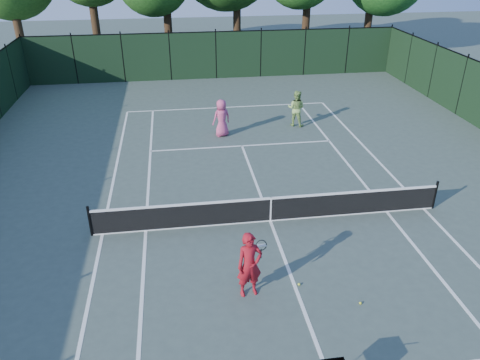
{
  "coord_description": "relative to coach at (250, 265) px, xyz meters",
  "views": [
    {
      "loc": [
        -2.92,
        -12.97,
        8.47
      ],
      "look_at": [
        -0.88,
        1.0,
        1.1
      ],
      "focal_mm": 35.0,
      "sensor_mm": 36.0,
      "label": 1
    }
  ],
  "objects": [
    {
      "name": "sideline_doubles_right",
      "position": [
        6.76,
        3.42,
        -0.93
      ],
      "size": [
        0.1,
        23.77,
        0.01
      ],
      "primitive_type": "cube",
      "color": "white",
      "rests_on": "ground"
    },
    {
      "name": "fence_far",
      "position": [
        1.28,
        21.42,
        0.56
      ],
      "size": [
        24.0,
        0.05,
        3.0
      ],
      "primitive_type": "cube",
      "color": "black",
      "rests_on": "ground"
    },
    {
      "name": "loose_ball_near_cart",
      "position": [
        2.78,
        -0.84,
        -0.9
      ],
      "size": [
        0.07,
        0.07,
        0.07
      ],
      "primitive_type": "sphere",
      "color": "gold",
      "rests_on": "ground"
    },
    {
      "name": "player_green",
      "position": [
        4.32,
        12.02,
        -0.04
      ],
      "size": [
        1.09,
        1.01,
        1.8
      ],
      "rotation": [
        0.0,
        0.0,
        2.65
      ],
      "color": "#8BB359",
      "rests_on": "ground"
    },
    {
      "name": "tennis_net",
      "position": [
        1.28,
        3.42,
        -0.46
      ],
      "size": [
        11.69,
        0.09,
        1.06
      ],
      "color": "black",
      "rests_on": "ground"
    },
    {
      "name": "sideline_singles_left",
      "position": [
        -2.84,
        3.42,
        -0.93
      ],
      "size": [
        0.1,
        23.77,
        0.01
      ],
      "primitive_type": "cube",
      "color": "white",
      "rests_on": "ground"
    },
    {
      "name": "sideline_doubles_left",
      "position": [
        -4.21,
        3.42,
        -0.93
      ],
      "size": [
        0.1,
        23.77,
        0.01
      ],
      "primitive_type": "cube",
      "color": "white",
      "rests_on": "ground"
    },
    {
      "name": "service_line_far",
      "position": [
        1.28,
        9.82,
        -0.93
      ],
      "size": [
        8.23,
        0.1,
        0.01
      ],
      "primitive_type": "cube",
      "color": "white",
      "rests_on": "ground"
    },
    {
      "name": "baseline_far",
      "position": [
        1.28,
        15.31,
        -0.93
      ],
      "size": [
        10.97,
        0.1,
        0.01
      ],
      "primitive_type": "cube",
      "color": "white",
      "rests_on": "ground"
    },
    {
      "name": "sideline_singles_right",
      "position": [
        5.39,
        3.42,
        -0.93
      ],
      "size": [
        0.1,
        23.77,
        0.01
      ],
      "primitive_type": "cube",
      "color": "white",
      "rests_on": "ground"
    },
    {
      "name": "loose_ball_midcourt",
      "position": [
        1.4,
        0.11,
        -0.9
      ],
      "size": [
        0.07,
        0.07,
        0.07
      ],
      "primitive_type": "sphere",
      "color": "#DEF331",
      "rests_on": "ground"
    },
    {
      "name": "player_pink",
      "position": [
        0.51,
        11.19,
        -0.05
      ],
      "size": [
        1.01,
        0.83,
        1.78
      ],
      "rotation": [
        0.0,
        0.0,
        3.49
      ],
      "color": "#CB4778",
      "rests_on": "ground"
    },
    {
      "name": "ground",
      "position": [
        1.28,
        3.42,
        -0.94
      ],
      "size": [
        90.0,
        90.0,
        0.0
      ],
      "primitive_type": "plane",
      "color": "#425047",
      "rests_on": "ground"
    },
    {
      "name": "coach",
      "position": [
        0.0,
        0.0,
        0.0
      ],
      "size": [
        0.91,
        0.75,
        1.87
      ],
      "rotation": [
        0.0,
        0.0,
        0.17
      ],
      "color": "#A2121E",
      "rests_on": "ground"
    },
    {
      "name": "center_service_line",
      "position": [
        1.28,
        3.42,
        -0.93
      ],
      "size": [
        0.1,
        12.8,
        0.01
      ],
      "primitive_type": "cube",
      "color": "white",
      "rests_on": "ground"
    }
  ]
}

